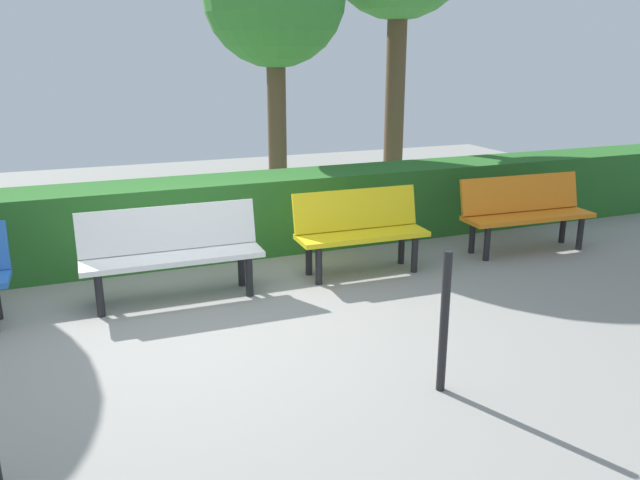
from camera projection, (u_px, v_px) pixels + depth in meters
name	position (u px, v px, depth m)	size (l,w,h in m)	color
ground_plane	(201.00, 329.00, 5.28)	(17.13, 17.13, 0.00)	gray
bench_orange	(525.00, 209.00, 7.28)	(1.59, 0.54, 0.86)	orange
bench_yellow	(360.00, 228.00, 6.54)	(1.38, 0.50, 0.86)	yellow
bench_white	(172.00, 248.00, 5.83)	(1.65, 0.48, 0.86)	white
hedge_row	(243.00, 215.00, 7.24)	(13.13, 0.76, 0.87)	#266023
railing_post_mid	(444.00, 323.00, 4.19)	(0.06, 0.06, 1.00)	black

